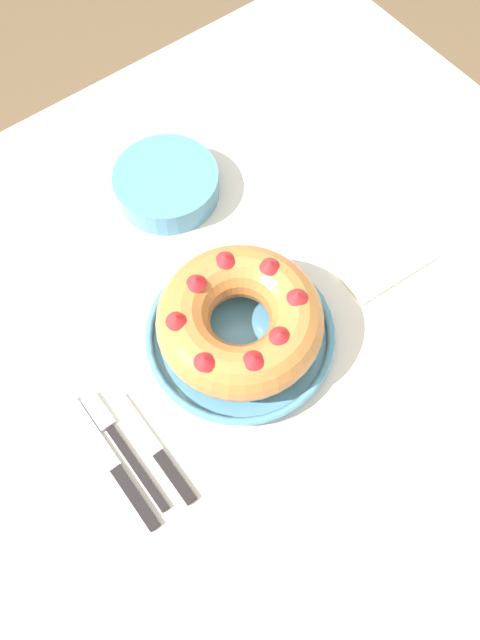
{
  "coord_description": "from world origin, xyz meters",
  "views": [
    {
      "loc": [
        -0.22,
        -0.27,
        1.58
      ],
      "look_at": [
        0.01,
        0.03,
        0.8
      ],
      "focal_mm": 35.0,
      "sensor_mm": 36.0,
      "label": 1
    }
  ],
  "objects_px": {
    "bundt_cake": "(240,320)",
    "napkin": "(379,259)",
    "side_bowl": "(167,184)",
    "serving_knife": "(117,470)",
    "serving_dish": "(240,335)",
    "cake_knife": "(159,455)",
    "fork": "(120,442)"
  },
  "relations": [
    {
      "from": "fork",
      "to": "napkin",
      "type": "relative_size",
      "value": 1.33
    },
    {
      "from": "fork",
      "to": "napkin",
      "type": "bearing_deg",
      "value": 5.91
    },
    {
      "from": "serving_dish",
      "to": "cake_knife",
      "type": "height_order",
      "value": "serving_dish"
    },
    {
      "from": "serving_dish",
      "to": "serving_knife",
      "type": "xyz_separation_m",
      "value": [
        -0.25,
        -0.06,
        -0.01
      ]
    },
    {
      "from": "serving_dish",
      "to": "serving_knife",
      "type": "height_order",
      "value": "serving_dish"
    },
    {
      "from": "bundt_cake",
      "to": "serving_knife",
      "type": "relative_size",
      "value": 1.09
    },
    {
      "from": "bundt_cake",
      "to": "fork",
      "type": "xyz_separation_m",
      "value": [
        -0.23,
        -0.02,
        -0.06
      ]
    },
    {
      "from": "bundt_cake",
      "to": "napkin",
      "type": "xyz_separation_m",
      "value": [
        0.26,
        -0.02,
        -0.06
      ]
    },
    {
      "from": "serving_knife",
      "to": "napkin",
      "type": "relative_size",
      "value": 1.48
    },
    {
      "from": "bundt_cake",
      "to": "serving_knife",
      "type": "distance_m",
      "value": 0.27
    },
    {
      "from": "bundt_cake",
      "to": "cake_knife",
      "type": "bearing_deg",
      "value": -159.58
    },
    {
      "from": "serving_dish",
      "to": "bundt_cake",
      "type": "distance_m",
      "value": 0.05
    },
    {
      "from": "fork",
      "to": "cake_knife",
      "type": "bearing_deg",
      "value": -49.08
    },
    {
      "from": "fork",
      "to": "napkin",
      "type": "xyz_separation_m",
      "value": [
        0.49,
        0.0,
        -0.0
      ]
    },
    {
      "from": "bundt_cake",
      "to": "napkin",
      "type": "bearing_deg",
      "value": -4.93
    },
    {
      "from": "bundt_cake",
      "to": "napkin",
      "type": "height_order",
      "value": "bundt_cake"
    },
    {
      "from": "serving_dish",
      "to": "napkin",
      "type": "height_order",
      "value": "serving_dish"
    },
    {
      "from": "fork",
      "to": "side_bowl",
      "type": "bearing_deg",
      "value": 52.36
    },
    {
      "from": "cake_knife",
      "to": "napkin",
      "type": "xyz_separation_m",
      "value": [
        0.46,
        0.05,
        -0.0
      ]
    },
    {
      "from": "bundt_cake",
      "to": "side_bowl",
      "type": "xyz_separation_m",
      "value": [
        0.07,
        0.29,
        -0.04
      ]
    },
    {
      "from": "napkin",
      "to": "bundt_cake",
      "type": "bearing_deg",
      "value": 175.07
    },
    {
      "from": "bundt_cake",
      "to": "fork",
      "type": "height_order",
      "value": "bundt_cake"
    },
    {
      "from": "napkin",
      "to": "serving_dish",
      "type": "bearing_deg",
      "value": 175.06
    },
    {
      "from": "fork",
      "to": "side_bowl",
      "type": "relative_size",
      "value": 1.13
    },
    {
      "from": "serving_dish",
      "to": "cake_knife",
      "type": "distance_m",
      "value": 0.21
    },
    {
      "from": "serving_dish",
      "to": "napkin",
      "type": "xyz_separation_m",
      "value": [
        0.26,
        -0.02,
        -0.01
      ]
    },
    {
      "from": "bundt_cake",
      "to": "napkin",
      "type": "distance_m",
      "value": 0.27
    },
    {
      "from": "serving_knife",
      "to": "napkin",
      "type": "distance_m",
      "value": 0.51
    },
    {
      "from": "serving_knife",
      "to": "serving_dish",
      "type": "bearing_deg",
      "value": 6.96
    },
    {
      "from": "side_bowl",
      "to": "napkin",
      "type": "height_order",
      "value": "side_bowl"
    },
    {
      "from": "fork",
      "to": "side_bowl",
      "type": "xyz_separation_m",
      "value": [
        0.3,
        0.31,
        0.02
      ]
    },
    {
      "from": "fork",
      "to": "cake_knife",
      "type": "distance_m",
      "value": 0.06
    }
  ]
}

